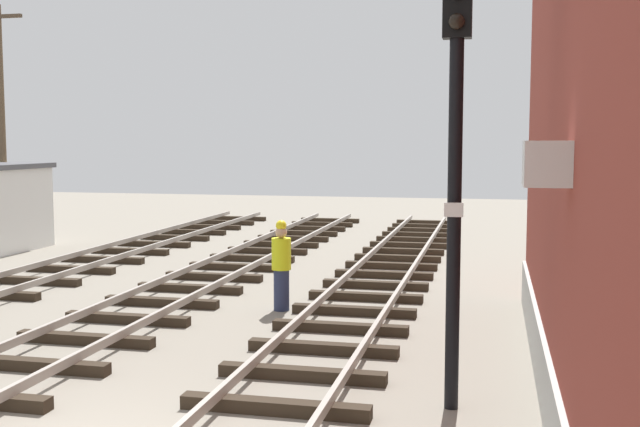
{
  "coord_description": "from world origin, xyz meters",
  "views": [
    {
      "loc": [
        4.12,
        -7.09,
        3.49
      ],
      "look_at": [
        0.22,
        10.25,
        1.81
      ],
      "focal_mm": 43.35,
      "sensor_mm": 36.0,
      "label": 1
    }
  ],
  "objects": [
    {
      "name": "track_worker_foreground",
      "position": [
        -0.09,
        8.01,
        0.93
      ],
      "size": [
        0.4,
        0.4,
        1.87
      ],
      "color": "#262D4C",
      "rests_on": "ground"
    },
    {
      "name": "signal_mast",
      "position": [
        3.64,
        2.85,
        3.65
      ],
      "size": [
        0.36,
        0.4,
        5.86
      ],
      "color": "black",
      "rests_on": "ground"
    },
    {
      "name": "utility_pole_far",
      "position": [
        -12.33,
        16.41,
        4.22
      ],
      "size": [
        1.8,
        0.24,
        8.06
      ],
      "color": "brown",
      "rests_on": "ground"
    }
  ]
}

